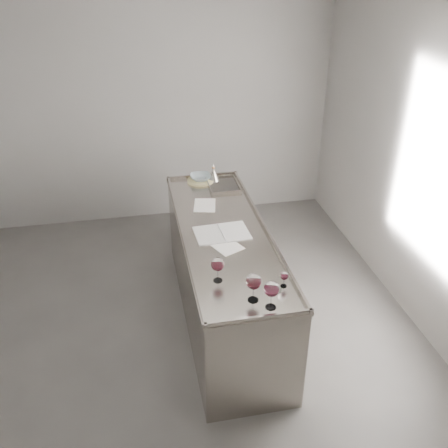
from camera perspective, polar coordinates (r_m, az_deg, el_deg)
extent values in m
cube|color=#4E4C49|center=(4.65, -5.47, -13.53)|extent=(4.50, 5.00, 0.02)
cube|color=silver|center=(3.42, -7.90, 23.54)|extent=(4.50, 5.00, 0.02)
cube|color=gray|center=(6.16, -8.86, 12.70)|extent=(4.50, 0.02, 2.80)
cube|color=gray|center=(4.57, 23.09, 4.51)|extent=(0.02, 5.00, 2.80)
cube|color=gray|center=(4.63, 0.01, -6.00)|extent=(0.75, 2.40, 0.92)
cube|color=gray|center=(4.37, 0.01, -0.99)|extent=(0.77, 2.42, 0.02)
cube|color=gray|center=(3.41, 4.02, -10.64)|extent=(0.77, 0.02, 0.03)
cube|color=gray|center=(5.41, -2.50, 5.55)|extent=(0.77, 0.02, 0.03)
cube|color=gray|center=(4.31, -4.75, -1.19)|extent=(0.02, 2.42, 0.03)
cube|color=gray|center=(4.44, 4.63, -0.24)|extent=(0.02, 2.42, 0.03)
cube|color=#595654|center=(5.20, -0.11, 4.32)|extent=(0.30, 0.38, 0.01)
cylinder|color=white|center=(3.76, -0.71, -6.44)|extent=(0.07, 0.07, 0.00)
cylinder|color=white|center=(3.73, -0.72, -5.82)|extent=(0.01, 0.01, 0.10)
ellipsoid|color=white|center=(3.68, -0.73, -4.64)|extent=(0.10, 0.10, 0.11)
cylinder|color=#3A0811|center=(3.69, -0.73, -4.93)|extent=(0.07, 0.07, 0.02)
cylinder|color=white|center=(3.58, 3.34, -8.63)|extent=(0.08, 0.08, 0.00)
cylinder|color=white|center=(3.55, 3.36, -7.93)|extent=(0.01, 0.01, 0.11)
ellipsoid|color=white|center=(3.49, 3.41, -6.58)|extent=(0.11, 0.11, 0.12)
cylinder|color=#34070D|center=(3.50, 3.40, -6.92)|extent=(0.08, 0.08, 0.03)
cylinder|color=white|center=(3.53, 5.34, -9.41)|extent=(0.08, 0.08, 0.00)
cylinder|color=white|center=(3.50, 5.39, -8.72)|extent=(0.01, 0.01, 0.10)
ellipsoid|color=white|center=(3.43, 5.47, -7.39)|extent=(0.11, 0.11, 0.12)
cylinder|color=#3D0816|center=(3.45, 5.45, -7.72)|extent=(0.08, 0.08, 0.02)
cylinder|color=white|center=(3.73, 6.83, -7.03)|extent=(0.05, 0.05, 0.00)
cylinder|color=white|center=(3.71, 6.86, -6.63)|extent=(0.01, 0.01, 0.06)
ellipsoid|color=white|center=(3.68, 6.91, -5.89)|extent=(0.06, 0.06, 0.06)
cylinder|color=#3B0814|center=(3.69, 6.90, -6.07)|extent=(0.04, 0.04, 0.01)
cube|color=white|center=(4.31, -1.77, -1.24)|extent=(0.24, 0.33, 0.01)
cube|color=white|center=(4.36, 1.27, -0.85)|extent=(0.24, 0.33, 0.01)
cylinder|color=white|center=(4.33, -0.24, -0.97)|extent=(0.03, 0.32, 0.01)
cube|color=white|center=(4.18, 0.10, -2.39)|extent=(0.31, 0.36, 0.00)
cube|color=white|center=(4.80, -2.22, 2.17)|extent=(0.26, 0.32, 0.00)
cylinder|color=beige|center=(5.30, -2.69, 4.99)|extent=(0.29, 0.29, 0.02)
imported|color=#98ABB1|center=(5.29, -2.70, 5.35)|extent=(0.23, 0.23, 0.05)
cone|color=#A19A8F|center=(5.31, -1.20, 5.57)|extent=(0.13, 0.13, 0.11)
cylinder|color=#A19A8F|center=(5.28, -1.20, 6.27)|extent=(0.02, 0.02, 0.03)
cylinder|color=#AA642F|center=(5.27, -1.21, 6.47)|extent=(0.03, 0.03, 0.01)
cone|color=#A19A8F|center=(5.26, -1.21, 6.73)|extent=(0.02, 0.02, 0.04)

